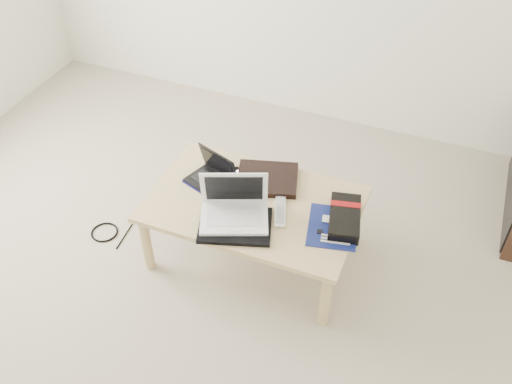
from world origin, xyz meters
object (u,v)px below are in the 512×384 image
at_px(white_laptop, 234,208).
at_px(netbook, 213,176).
at_px(gpu_box, 345,218).
at_px(coffee_table, 253,209).

bearing_deg(white_laptop, netbook, 135.50).
xyz_separation_m(netbook, gpu_box, (0.74, -0.04, -0.01)).
bearing_deg(coffee_table, white_laptop, -108.05).
relative_size(coffee_table, white_laptop, 2.74).
bearing_deg(coffee_table, gpu_box, 3.85).
distance_m(netbook, gpu_box, 0.74).
distance_m(coffee_table, white_laptop, 0.19).
bearing_deg(gpu_box, coffee_table, -176.15).
bearing_deg(netbook, white_laptop, -44.50).
distance_m(netbook, white_laptop, 0.31).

